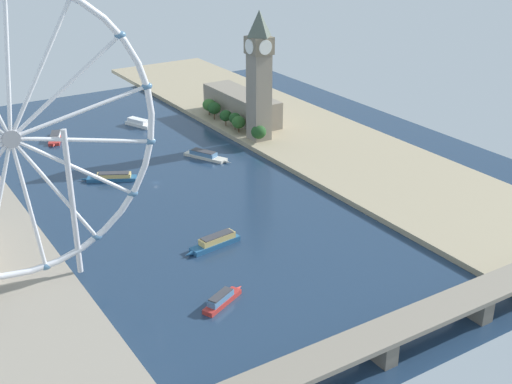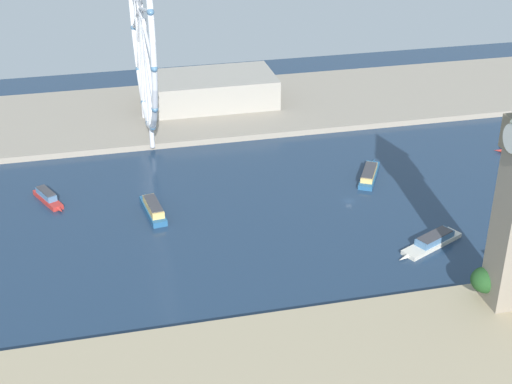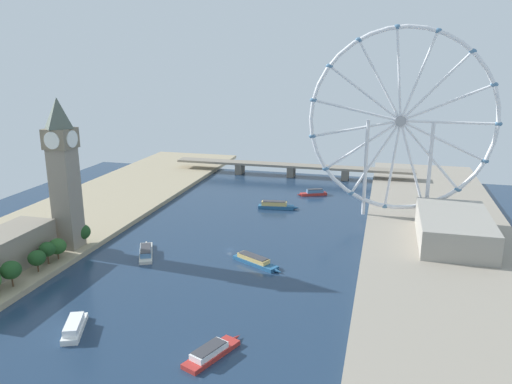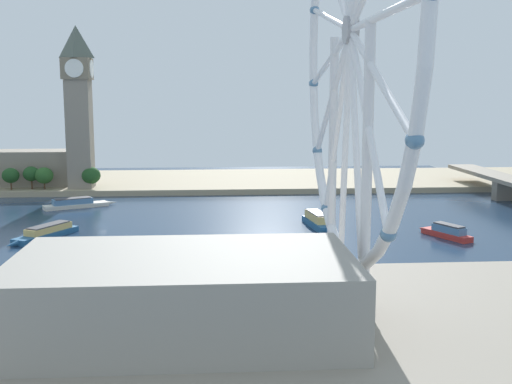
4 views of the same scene
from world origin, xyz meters
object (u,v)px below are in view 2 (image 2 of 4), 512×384
ferris_wheel (140,9)px  tour_boat_4 (369,174)px  riverside_hall (213,89)px  tour_boat_5 (153,208)px  tour_boat_0 (48,197)px  tour_boat_3 (432,241)px

ferris_wheel → tour_boat_4: 136.13m
riverside_hall → tour_boat_4: (-105.04, -54.94, -9.16)m
riverside_hall → tour_boat_5: 125.93m
ferris_wheel → tour_boat_4: bearing=-126.9°
ferris_wheel → riverside_hall: ferris_wheel is taller
ferris_wheel → tour_boat_5: (-83.06, 6.81, -64.64)m
tour_boat_0 → tour_boat_4: (-9.84, -146.30, -0.13)m
tour_boat_0 → tour_boat_5: size_ratio=0.78×
riverside_hall → tour_boat_3: riverside_hall is taller
riverside_hall → tour_boat_5: bearing=157.8°
ferris_wheel → tour_boat_5: size_ratio=4.09×
tour_boat_0 → ferris_wheel: bearing=115.3°
tour_boat_4 → tour_boat_5: size_ratio=1.02×
tour_boat_4 → tour_boat_5: tour_boat_5 is taller
ferris_wheel → tour_boat_5: 105.47m
ferris_wheel → riverside_hall: 76.75m
tour_boat_4 → tour_boat_5: bearing=125.0°
riverside_hall → ferris_wheel: bearing=129.3°
riverside_hall → tour_boat_0: (-95.19, 91.36, -9.03)m
tour_boat_3 → tour_boat_4: (62.83, 2.59, 0.09)m
tour_boat_4 → riverside_hall: bearing=56.3°
ferris_wheel → tour_boat_4: ferris_wheel is taller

